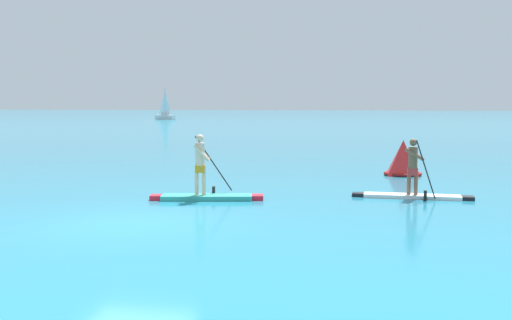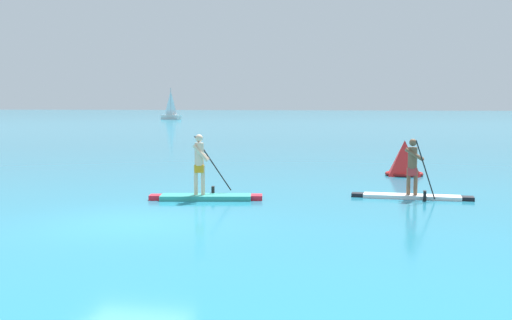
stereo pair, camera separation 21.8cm
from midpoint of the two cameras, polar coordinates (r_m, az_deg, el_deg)
The scene contains 5 objects.
ground at distance 14.56m, azimuth -11.68°, elevation -5.64°, with size 440.00×440.00×0.00m, color teal.
paddleboarder_mid_center at distance 17.64m, azimuth -4.99°, elevation -2.56°, with size 3.22×1.21×1.85m.
paddleboarder_far_right at distance 18.37m, azimuth 13.88°, elevation -2.27°, with size 3.42×0.83×1.75m.
race_marker_buoy at distance 24.11m, azimuth 13.08°, elevation 0.05°, with size 1.67×1.67×1.33m.
sailboat_left_horizon at distance 105.35m, azimuth -8.39°, elevation 4.18°, with size 4.02×2.58×5.25m.
Camera 1 is at (5.46, -13.20, 2.72)m, focal length 43.60 mm.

